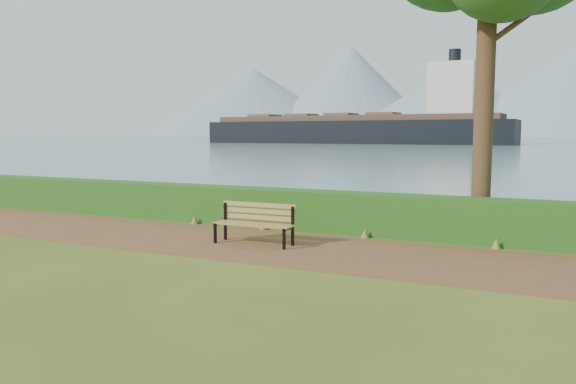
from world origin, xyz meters
The scene contains 7 objects.
ground centered at (0.00, 0.00, 0.00)m, with size 140.00×140.00×0.00m, color #435317.
path centered at (0.00, 0.30, 0.01)m, with size 40.00×3.40×0.01m, color brown.
hedge centered at (0.00, 2.60, 0.50)m, with size 32.00×0.85×1.00m, color #174B15.
water centered at (0.00, 260.00, 0.01)m, with size 700.00×510.00×0.00m, color #466471.
mountains centered at (-9.17, 406.05, 27.70)m, with size 585.00×190.00×70.00m.
bench centered at (-0.40, 0.36, 0.52)m, with size 1.83×0.57×0.91m.
cargo_ship centered at (-35.45, 116.11, 3.33)m, with size 74.07×15.19×22.34m.
Camera 1 is at (5.52, -10.43, 2.45)m, focal length 35.00 mm.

